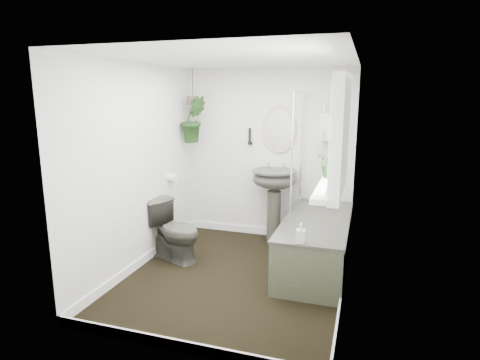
% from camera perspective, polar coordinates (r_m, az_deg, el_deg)
% --- Properties ---
extents(floor, '(2.30, 2.80, 0.02)m').
position_cam_1_polar(floor, '(4.54, -0.59, -13.60)').
color(floor, black).
rests_on(floor, ground).
extents(ceiling, '(2.30, 2.80, 0.02)m').
position_cam_1_polar(ceiling, '(4.10, -0.67, 17.03)').
color(ceiling, white).
rests_on(ceiling, ground).
extents(wall_back, '(2.30, 0.02, 2.30)m').
position_cam_1_polar(wall_back, '(5.50, 3.99, 3.63)').
color(wall_back, white).
rests_on(wall_back, ground).
extents(wall_front, '(2.30, 0.02, 2.30)m').
position_cam_1_polar(wall_front, '(2.90, -9.43, -4.21)').
color(wall_front, white).
rests_on(wall_front, ground).
extents(wall_left, '(0.02, 2.80, 2.30)m').
position_cam_1_polar(wall_left, '(4.66, -14.31, 1.74)').
color(wall_left, white).
rests_on(wall_left, ground).
extents(wall_right, '(0.02, 2.80, 2.30)m').
position_cam_1_polar(wall_right, '(3.97, 15.50, -0.08)').
color(wall_right, white).
rests_on(wall_right, ground).
extents(skirting, '(2.30, 2.80, 0.10)m').
position_cam_1_polar(skirting, '(4.51, -0.59, -12.91)').
color(skirting, white).
rests_on(skirting, floor).
extents(bathtub, '(0.72, 1.72, 0.58)m').
position_cam_1_polar(bathtub, '(4.71, 10.75, -8.84)').
color(bathtub, '#383730').
rests_on(bathtub, floor).
extents(bath_screen, '(0.04, 0.72, 1.40)m').
position_cam_1_polar(bath_screen, '(4.99, 8.13, 4.17)').
color(bath_screen, silver).
rests_on(bath_screen, bathtub).
extents(shower_box, '(0.20, 0.10, 0.35)m').
position_cam_1_polar(shower_box, '(5.26, 12.44, 7.37)').
color(shower_box, white).
rests_on(shower_box, wall_back).
extents(oval_mirror, '(0.46, 0.03, 0.62)m').
position_cam_1_polar(oval_mirror, '(5.39, 5.54, 7.17)').
color(oval_mirror, '#BDA790').
rests_on(oval_mirror, wall_back).
extents(wall_sconce, '(0.04, 0.04, 0.22)m').
position_cam_1_polar(wall_sconce, '(5.49, 1.39, 6.26)').
color(wall_sconce, black).
rests_on(wall_sconce, wall_back).
extents(toilet_roll_holder, '(0.11, 0.11, 0.11)m').
position_cam_1_polar(toilet_roll_holder, '(5.27, -9.62, 0.35)').
color(toilet_roll_holder, white).
rests_on(toilet_roll_holder, wall_left).
extents(window_recess, '(0.08, 1.00, 0.90)m').
position_cam_1_polar(window_recess, '(3.20, 14.19, 6.25)').
color(window_recess, white).
rests_on(window_recess, wall_right).
extents(window_sill, '(0.18, 1.00, 0.04)m').
position_cam_1_polar(window_sill, '(3.27, 12.59, -1.01)').
color(window_sill, white).
rests_on(window_sill, wall_right).
extents(window_blinds, '(0.01, 0.86, 0.76)m').
position_cam_1_polar(window_blinds, '(3.21, 13.38, 6.29)').
color(window_blinds, white).
rests_on(window_blinds, wall_right).
extents(toilet, '(0.80, 0.62, 0.72)m').
position_cam_1_polar(toilet, '(4.90, -9.30, -7.10)').
color(toilet, '#383730').
rests_on(toilet, floor).
extents(pedestal_sink, '(0.61, 0.53, 1.00)m').
position_cam_1_polar(pedestal_sink, '(5.36, 4.84, -3.73)').
color(pedestal_sink, '#383730').
rests_on(pedestal_sink, floor).
extents(sill_plant, '(0.28, 0.26, 0.25)m').
position_cam_1_polar(sill_plant, '(3.54, 12.91, 2.35)').
color(sill_plant, black).
rests_on(sill_plant, window_sill).
extents(hanging_plant, '(0.44, 0.42, 0.62)m').
position_cam_1_polar(hanging_plant, '(5.50, -6.64, 8.55)').
color(hanging_plant, black).
rests_on(hanging_plant, ceiling).
extents(soap_bottle, '(0.09, 0.09, 0.19)m').
position_cam_1_polar(soap_bottle, '(3.85, 8.63, -7.48)').
color(soap_bottle, black).
rests_on(soap_bottle, bathtub).
extents(hanging_pot, '(0.16, 0.16, 0.12)m').
position_cam_1_polar(hanging_pot, '(5.49, -6.71, 11.15)').
color(hanging_pot, brown).
rests_on(hanging_pot, ceiling).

